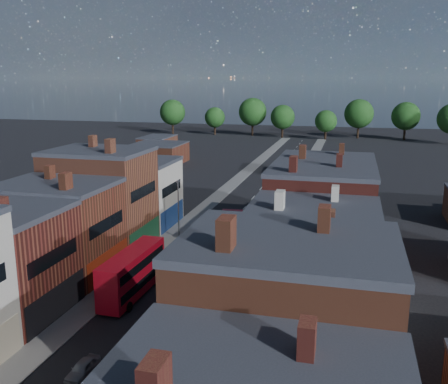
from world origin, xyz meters
The scene contains 17 objects.
ground centered at (0.00, 0.00, 0.00)m, with size 400.00×400.00×0.00m, color black.
pavement_west centered at (-6.50, 50.00, 0.06)m, with size 3.00×200.00×0.12m, color gray.
pavement_east centered at (6.50, 50.00, 0.06)m, with size 3.00×200.00×0.12m, color gray.
terrace_east centered at (14.00, 0.00, 6.11)m, with size 12.00×80.00×12.22m, color maroon.
lamp_post_1 centered at (5.20, 0.00, 4.70)m, with size 0.25×0.70×8.12m.
lamp_post_2 centered at (-5.20, 30.00, 4.70)m, with size 0.25×0.70×8.12m.
lamp_post_3 centered at (5.20, 60.00, 4.70)m, with size 0.25×0.70×8.12m.
bus_0 centered at (-3.50, 11.43, 2.50)m, with size 2.92×10.77×4.63m.
bus_1 centered at (3.50, 22.18, 2.79)m, with size 3.89×12.18×5.17m.
bus_2 centered at (3.50, 79.76, 2.43)m, with size 3.63×10.65×4.51m.
car_0 centered at (-1.20, -2.41, 0.58)m, with size 1.38×3.43×1.17m, color #97999E.
car_1 centered at (2.77, 12.07, 0.55)m, with size 1.16×3.32×1.10m, color navy.
car_2 centered at (-3.80, 34.84, 0.62)m, with size 2.06×4.47×1.24m, color black.
car_3 centered at (1.56, 48.98, 0.64)m, with size 1.79×4.39×1.27m, color silver.
ped_1 centered at (-6.46, 13.96, 1.04)m, with size 0.89×0.49×1.83m, color #461C1D.
ped_2 centered at (7.30, -1.01, 1.00)m, with size 0.86×0.47×1.76m, color #1C2B46.
ped_3 centered at (6.19, 4.08, 1.05)m, with size 1.09×0.50×1.86m, color #5D5A50.
Camera 1 is at (17.15, -31.70, 21.50)m, focal length 40.00 mm.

